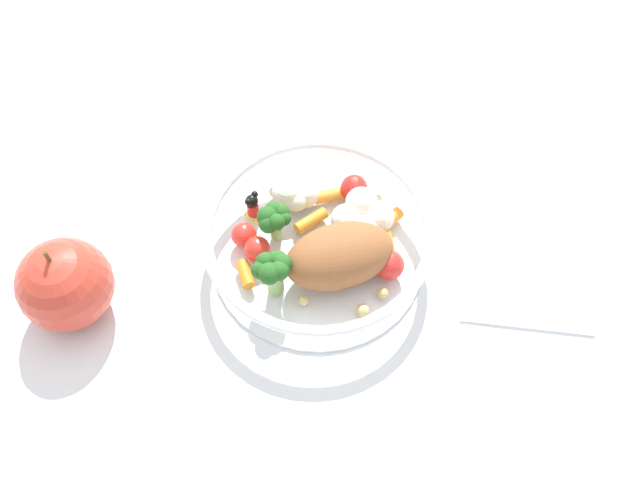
{
  "coord_description": "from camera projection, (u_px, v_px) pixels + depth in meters",
  "views": [
    {
      "loc": [
        0.07,
        0.33,
        0.55
      ],
      "look_at": [
        -0.0,
        0.01,
        0.03
      ],
      "focal_mm": 38.11,
      "sensor_mm": 36.0,
      "label": 1
    }
  ],
  "objects": [
    {
      "name": "folded_napkin",
      "position": [
        524.0,
        263.0,
        0.63
      ],
      "size": [
        0.16,
        0.17,
        0.01
      ],
      "primitive_type": "cube",
      "rotation": [
        0.0,
        0.0,
        -0.35
      ],
      "color": "white",
      "rests_on": "ground_plane"
    },
    {
      "name": "loose_apple",
      "position": [
        65.0,
        284.0,
        0.58
      ],
      "size": [
        0.08,
        0.08,
        0.09
      ],
      "color": "#BC3828",
      "rests_on": "ground_plane"
    },
    {
      "name": "ground_plane",
      "position": [
        317.0,
        249.0,
        0.64
      ],
      "size": [
        2.4,
        2.4,
        0.0
      ],
      "primitive_type": "plane",
      "color": "white"
    },
    {
      "name": "food_container",
      "position": [
        324.0,
        239.0,
        0.62
      ],
      "size": [
        0.21,
        0.21,
        0.06
      ],
      "color": "white",
      "rests_on": "ground_plane"
    }
  ]
}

